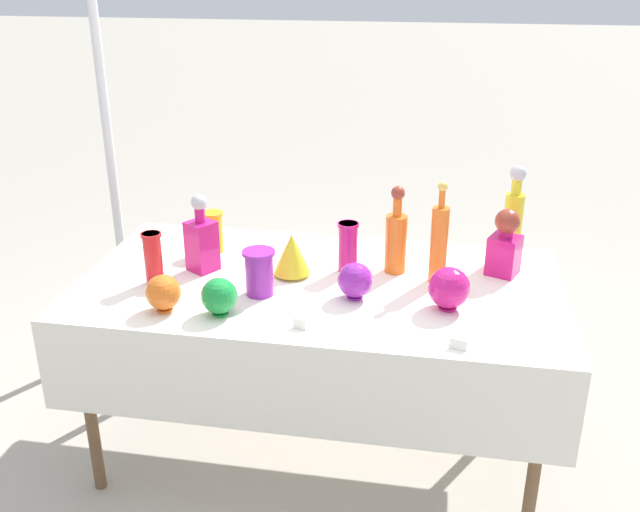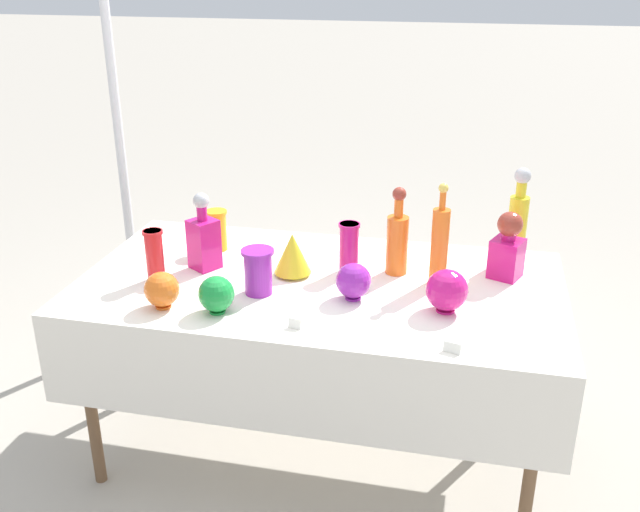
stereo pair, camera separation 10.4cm
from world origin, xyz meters
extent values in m
plane|color=#A0998C|center=(0.00, 0.00, 0.00)|extent=(40.00, 40.00, 0.00)
cube|color=white|center=(0.00, 0.00, 0.74)|extent=(1.77, 0.94, 0.03)
cube|color=white|center=(0.00, -0.47, 0.59)|extent=(1.77, 0.01, 0.34)
cylinder|color=brown|center=(-0.78, -0.37, 0.36)|extent=(0.04, 0.04, 0.73)
cylinder|color=brown|center=(0.78, -0.37, 0.36)|extent=(0.04, 0.04, 0.73)
cylinder|color=brown|center=(-0.78, 0.37, 0.36)|extent=(0.04, 0.04, 0.73)
cylinder|color=brown|center=(0.78, 0.37, 0.36)|extent=(0.04, 0.04, 0.73)
cylinder|color=orange|center=(0.26, 0.14, 0.87)|extent=(0.08, 0.08, 0.22)
cylinder|color=orange|center=(0.26, 0.14, 1.02)|extent=(0.03, 0.03, 0.07)
sphere|color=maroon|center=(0.26, 0.14, 1.07)|extent=(0.05, 0.05, 0.05)
cylinder|color=orange|center=(0.42, 0.08, 0.90)|extent=(0.06, 0.06, 0.29)
cylinder|color=orange|center=(0.42, 0.08, 1.08)|extent=(0.02, 0.02, 0.07)
sphere|color=gold|center=(0.42, 0.08, 1.12)|extent=(0.04, 0.04, 0.04)
cylinder|color=yellow|center=(0.70, 0.35, 0.89)|extent=(0.07, 0.07, 0.26)
cylinder|color=yellow|center=(0.70, 0.35, 1.05)|extent=(0.04, 0.04, 0.07)
sphere|color=#B2B2B7|center=(0.70, 0.35, 1.11)|extent=(0.06, 0.06, 0.06)
cube|color=#C61972|center=(0.67, 0.19, 0.83)|extent=(0.14, 0.14, 0.15)
cylinder|color=#C61972|center=(0.67, 0.19, 0.92)|extent=(0.05, 0.05, 0.03)
sphere|color=maroon|center=(0.67, 0.19, 0.97)|extent=(0.09, 0.09, 0.09)
cube|color=#C61972|center=(-0.46, 0.02, 0.86)|extent=(0.13, 0.13, 0.19)
cylinder|color=#C61972|center=(-0.46, 0.02, 0.98)|extent=(0.04, 0.04, 0.06)
sphere|color=#B2B2B7|center=(-0.46, 0.02, 1.03)|extent=(0.06, 0.06, 0.06)
cylinder|color=#C61972|center=(0.09, 0.10, 0.86)|extent=(0.07, 0.07, 0.19)
cylinder|color=#C61972|center=(0.09, 0.10, 0.95)|extent=(0.08, 0.08, 0.01)
cylinder|color=purple|center=(-0.19, -0.15, 0.84)|extent=(0.10, 0.10, 0.17)
cylinder|color=purple|center=(-0.19, -0.15, 0.92)|extent=(0.12, 0.12, 0.01)
cylinder|color=red|center=(-0.59, -0.12, 0.86)|extent=(0.06, 0.06, 0.20)
cylinder|color=red|center=(-0.59, -0.12, 0.95)|extent=(0.07, 0.07, 0.01)
cylinder|color=orange|center=(-0.47, 0.21, 0.84)|extent=(0.08, 0.08, 0.17)
cylinder|color=orange|center=(-0.47, 0.21, 0.92)|extent=(0.09, 0.09, 0.01)
cylinder|color=yellow|center=(-0.11, 0.03, 0.77)|extent=(0.07, 0.07, 0.01)
cone|color=yellow|center=(-0.11, 0.03, 0.85)|extent=(0.14, 0.14, 0.15)
cylinder|color=orange|center=(-0.48, -0.32, 0.76)|extent=(0.05, 0.05, 0.01)
sphere|color=orange|center=(-0.48, -0.32, 0.83)|extent=(0.12, 0.12, 0.12)
cylinder|color=purple|center=(0.15, -0.12, 0.76)|extent=(0.06, 0.06, 0.01)
sphere|color=purple|center=(0.15, -0.12, 0.83)|extent=(0.12, 0.12, 0.12)
cylinder|color=#198C38|center=(-0.28, -0.32, 0.76)|extent=(0.05, 0.05, 0.01)
sphere|color=#198C38|center=(-0.28, -0.32, 0.83)|extent=(0.12, 0.12, 0.12)
cylinder|color=#C61972|center=(0.47, -0.14, 0.76)|extent=(0.06, 0.06, 0.01)
sphere|color=#C61972|center=(0.47, -0.14, 0.84)|extent=(0.14, 0.14, 0.14)
cube|color=white|center=(0.50, -0.41, 0.78)|extent=(0.06, 0.03, 0.03)
cube|color=white|center=(0.00, -0.37, 0.78)|extent=(0.05, 0.02, 0.03)
cylinder|color=silver|center=(-1.14, 0.71, 1.12)|extent=(0.04, 0.04, 2.23)
cylinder|color=#333338|center=(-1.14, 0.71, 0.02)|extent=(0.18, 0.18, 0.04)
camera|label=1|loc=(0.42, -2.35, 1.87)|focal=40.00mm
camera|label=2|loc=(0.52, -2.32, 1.87)|focal=40.00mm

